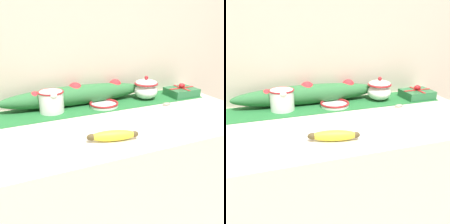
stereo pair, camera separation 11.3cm
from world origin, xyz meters
TOP-DOWN VIEW (x-y plane):
  - countertop at (0.00, 0.00)m, footprint 1.41×0.63m
  - back_wall at (0.00, 0.33)m, footprint 2.21×0.04m
  - table_runner at (0.00, 0.20)m, footprint 1.30×0.21m
  - cream_pitcher at (-0.13, 0.20)m, footprint 0.12×0.13m
  - sugar_bowl at (0.36, 0.20)m, footprint 0.12×0.12m
  - small_dish at (0.11, 0.18)m, footprint 0.14×0.14m
  - banana at (-0.01, -0.18)m, footprint 0.19×0.08m
  - spoon at (0.40, 0.07)m, footprint 0.18×0.06m
  - gift_box at (0.57, 0.17)m, footprint 0.15×0.13m
  - poinsettia_garland at (0.00, 0.26)m, footprint 0.72×0.10m

SIDE VIEW (x-z plane):
  - countertop at x=0.00m, z-range 0.00..0.88m
  - table_runner at x=0.00m, z-range 0.88..0.88m
  - spoon at x=0.40m, z-range 0.88..0.89m
  - small_dish at x=0.11m, z-range 0.88..0.90m
  - banana at x=-0.01m, z-range 0.88..0.92m
  - gift_box at x=0.57m, z-range 0.87..0.94m
  - poinsettia_garland at x=0.00m, z-range 0.87..0.98m
  - cream_pitcher at x=-0.13m, z-range 0.88..0.98m
  - sugar_bowl at x=0.36m, z-range 0.87..0.99m
  - back_wall at x=0.00m, z-range 0.00..2.40m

